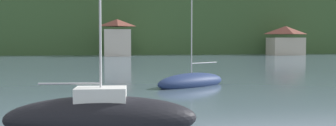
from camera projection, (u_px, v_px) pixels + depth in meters
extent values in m
cube|color=#38562D|center=(112.00, 25.00, 120.28)|extent=(352.00, 66.75, 15.27)
cube|color=beige|center=(117.00, 43.00, 81.77)|extent=(5.17, 4.09, 5.30)
pyramid|color=brown|center=(117.00, 23.00, 81.55)|extent=(5.43, 4.29, 1.43)
cube|color=#BCB29E|center=(285.00, 46.00, 87.80)|extent=(6.81, 4.94, 3.70)
pyramid|color=brown|center=(286.00, 30.00, 87.61)|extent=(7.15, 5.19, 1.73)
ellipsoid|color=black|center=(101.00, 119.00, 14.39)|extent=(6.87, 2.49, 1.61)
cylinder|color=#B7B7BC|center=(100.00, 10.00, 14.18)|extent=(0.08, 0.08, 6.69)
cylinder|color=#ADADB2|center=(70.00, 84.00, 14.24)|extent=(2.13, 0.24, 0.07)
cube|color=silver|center=(101.00, 97.00, 14.34)|extent=(1.84, 1.30, 0.66)
ellipsoid|color=navy|center=(191.00, 82.00, 27.94)|extent=(5.92, 4.75, 1.24)
cylinder|color=#B7B7BC|center=(192.00, 20.00, 27.71)|extent=(0.07, 0.07, 7.66)
cylinder|color=#ADADB2|center=(204.00, 63.00, 28.74)|extent=(2.16, 1.48, 0.06)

